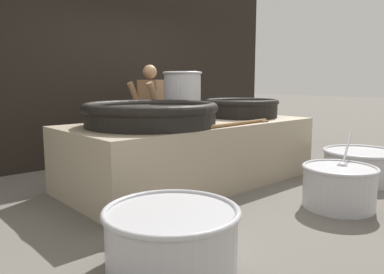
% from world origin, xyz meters
% --- Properties ---
extents(ground_plane, '(60.00, 60.00, 0.00)m').
position_xyz_m(ground_plane, '(0.00, 0.00, 0.00)').
color(ground_plane, '#666059').
extents(back_wall, '(7.38, 0.24, 3.60)m').
position_xyz_m(back_wall, '(0.00, 2.08, 1.80)').
color(back_wall, black).
rests_on(back_wall, ground_plane).
extents(hearth_platform, '(3.19, 1.51, 0.79)m').
position_xyz_m(hearth_platform, '(0.00, 0.00, 0.39)').
color(hearth_platform, tan).
rests_on(hearth_platform, ground_plane).
extents(giant_wok_near, '(1.54, 1.54, 0.27)m').
position_xyz_m(giant_wok_near, '(-0.66, -0.03, 0.93)').
color(giant_wok_near, black).
rests_on(giant_wok_near, hearth_platform).
extents(giant_wok_far, '(1.05, 1.05, 0.26)m').
position_xyz_m(giant_wok_far, '(0.97, 0.01, 0.92)').
color(giant_wok_far, black).
rests_on(giant_wok_far, hearth_platform).
extents(stock_pot, '(0.54, 0.54, 0.64)m').
position_xyz_m(stock_pot, '(0.25, 0.47, 1.11)').
color(stock_pot, '#B7B7BC').
rests_on(stock_pot, hearth_platform).
extents(stirring_paddle, '(1.19, 0.14, 0.04)m').
position_xyz_m(stirring_paddle, '(0.15, -0.65, 0.80)').
color(stirring_paddle, brown).
rests_on(stirring_paddle, hearth_platform).
extents(cook, '(0.38, 0.58, 1.54)m').
position_xyz_m(cook, '(0.20, 1.18, 0.83)').
color(cook, '#9E7551').
rests_on(cook, ground_plane).
extents(prep_bowl_vegetables, '(0.95, 0.75, 0.72)m').
position_xyz_m(prep_bowl_vegetables, '(0.46, -1.74, 0.24)').
color(prep_bowl_vegetables, '#B7B7BC').
rests_on(prep_bowl_vegetables, ground_plane).
extents(prep_bowl_meat, '(0.97, 0.97, 0.41)m').
position_xyz_m(prep_bowl_meat, '(1.68, -1.43, 0.22)').
color(prep_bowl_meat, '#B7B7BC').
rests_on(prep_bowl_meat, ground_plane).
extents(prep_bowl_extra, '(0.97, 0.97, 0.42)m').
position_xyz_m(prep_bowl_extra, '(-1.59, -1.55, 0.23)').
color(prep_bowl_extra, '#B7B7BC').
rests_on(prep_bowl_extra, ground_plane).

